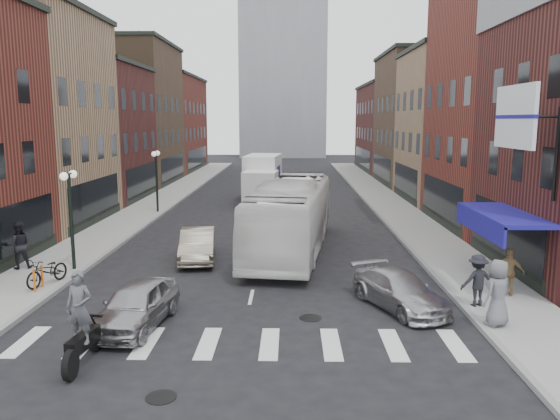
# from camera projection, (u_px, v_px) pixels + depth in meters

# --- Properties ---
(ground) EXTENTS (160.00, 160.00, 0.00)m
(ground) POSITION_uv_depth(u_px,v_px,m) (249.00, 307.00, 18.02)
(ground) COLOR black
(ground) RESTS_ON ground
(sidewalk_left) EXTENTS (3.00, 74.00, 0.15)m
(sidewalk_left) POSITION_uv_depth(u_px,v_px,m) (156.00, 203.00, 39.88)
(sidewalk_left) COLOR gray
(sidewalk_left) RESTS_ON ground
(sidewalk_right) EXTENTS (3.00, 74.00, 0.15)m
(sidewalk_right) POSITION_uv_depth(u_px,v_px,m) (389.00, 204.00, 39.53)
(sidewalk_right) COLOR gray
(sidewalk_right) RESTS_ON ground
(curb_left) EXTENTS (0.20, 74.00, 0.16)m
(curb_left) POSITION_uv_depth(u_px,v_px,m) (177.00, 204.00, 39.86)
(curb_left) COLOR gray
(curb_left) RESTS_ON ground
(curb_right) EXTENTS (0.20, 74.00, 0.16)m
(curb_right) POSITION_uv_depth(u_px,v_px,m) (368.00, 205.00, 39.58)
(curb_right) COLOR gray
(curb_right) RESTS_ON ground
(crosswalk_stripes) EXTENTS (12.00, 2.20, 0.01)m
(crosswalk_stripes) POSITION_uv_depth(u_px,v_px,m) (241.00, 343.00, 15.06)
(crosswalk_stripes) COLOR silver
(crosswalk_stripes) RESTS_ON ground
(bldg_left_mid_a) EXTENTS (10.30, 10.20, 12.30)m
(bldg_left_mid_a) POSITION_uv_depth(u_px,v_px,m) (5.00, 119.00, 31.13)
(bldg_left_mid_a) COLOR #A17B59
(bldg_left_mid_a) RESTS_ON ground
(bldg_left_mid_b) EXTENTS (10.30, 10.20, 10.30)m
(bldg_left_mid_b) POSITION_uv_depth(u_px,v_px,m) (75.00, 133.00, 41.15)
(bldg_left_mid_b) COLOR #491B1A
(bldg_left_mid_b) RESTS_ON ground
(bldg_left_far_a) EXTENTS (10.30, 12.20, 13.30)m
(bldg_left_far_a) POSITION_uv_depth(u_px,v_px,m) (119.00, 114.00, 51.76)
(bldg_left_far_a) COLOR #4E3A27
(bldg_left_far_a) RESTS_ON ground
(bldg_left_far_b) EXTENTS (10.30, 16.20, 11.30)m
(bldg_left_far_b) POSITION_uv_depth(u_px,v_px,m) (156.00, 124.00, 65.73)
(bldg_left_far_b) COLOR maroon
(bldg_left_far_b) RESTS_ON ground
(bldg_right_mid_a) EXTENTS (10.30, 10.20, 14.30)m
(bldg_right_mid_a) POSITION_uv_depth(u_px,v_px,m) (536.00, 101.00, 30.36)
(bldg_right_mid_a) COLOR maroon
(bldg_right_mid_a) RESTS_ON ground
(bldg_right_mid_b) EXTENTS (10.30, 10.20, 11.30)m
(bldg_right_mid_b) POSITION_uv_depth(u_px,v_px,m) (475.00, 126.00, 40.46)
(bldg_right_mid_b) COLOR #A17B59
(bldg_right_mid_b) RESTS_ON ground
(bldg_right_far_a) EXTENTS (10.30, 12.20, 12.30)m
(bldg_right_far_a) POSITION_uv_depth(u_px,v_px,m) (436.00, 119.00, 51.23)
(bldg_right_far_a) COLOR #4E3A27
(bldg_right_far_a) RESTS_ON ground
(bldg_right_far_b) EXTENTS (10.30, 16.20, 10.30)m
(bldg_right_far_b) POSITION_uv_depth(u_px,v_px,m) (405.00, 128.00, 65.21)
(bldg_right_far_b) COLOR #491B1A
(bldg_right_far_b) RESTS_ON ground
(awning_blue) EXTENTS (1.80, 5.00, 0.78)m
(awning_blue) POSITION_uv_depth(u_px,v_px,m) (498.00, 216.00, 19.87)
(awning_blue) COLOR navy
(awning_blue) RESTS_ON ground
(billboard_sign) EXTENTS (1.52, 3.00, 3.70)m
(billboard_sign) POSITION_uv_depth(u_px,v_px,m) (518.00, 119.00, 17.34)
(billboard_sign) COLOR black
(billboard_sign) RESTS_ON ground
(distant_tower) EXTENTS (14.00, 14.00, 50.00)m
(distant_tower) POSITION_uv_depth(u_px,v_px,m) (283.00, 5.00, 90.88)
(distant_tower) COLOR #9399A0
(distant_tower) RESTS_ON ground
(streetlamp_near) EXTENTS (0.32, 1.22, 4.11)m
(streetlamp_near) POSITION_uv_depth(u_px,v_px,m) (70.00, 201.00, 21.64)
(streetlamp_near) COLOR black
(streetlamp_near) RESTS_ON ground
(streetlamp_far) EXTENTS (0.32, 1.22, 4.11)m
(streetlamp_far) POSITION_uv_depth(u_px,v_px,m) (156.00, 170.00, 35.45)
(streetlamp_far) COLOR black
(streetlamp_far) RESTS_ON ground
(bike_rack) EXTENTS (0.08, 0.68, 0.80)m
(bike_rack) POSITION_uv_depth(u_px,v_px,m) (38.00, 278.00, 19.36)
(bike_rack) COLOR #D8590C
(bike_rack) RESTS_ON sidewalk_left
(box_truck) EXTENTS (2.83, 8.07, 3.44)m
(box_truck) POSITION_uv_depth(u_px,v_px,m) (262.00, 179.00, 41.18)
(box_truck) COLOR white
(box_truck) RESTS_ON ground
(motorcycle_rider) EXTENTS (0.72, 2.41, 2.46)m
(motorcycle_rider) POSITION_uv_depth(u_px,v_px,m) (81.00, 322.00, 13.53)
(motorcycle_rider) COLOR black
(motorcycle_rider) RESTS_ON ground
(transit_bus) EXTENTS (4.30, 12.23, 3.33)m
(transit_bus) POSITION_uv_depth(u_px,v_px,m) (291.00, 216.00, 25.48)
(transit_bus) COLOR silver
(transit_bus) RESTS_ON ground
(sedan_left_near) EXTENTS (2.12, 4.16, 1.36)m
(sedan_left_near) POSITION_uv_depth(u_px,v_px,m) (136.00, 305.00, 16.19)
(sedan_left_near) COLOR #A4A3A8
(sedan_left_near) RESTS_ON ground
(sedan_left_far) EXTENTS (1.96, 4.32, 1.37)m
(sedan_left_far) POSITION_uv_depth(u_px,v_px,m) (198.00, 245.00, 23.88)
(sedan_left_far) COLOR #A79B87
(sedan_left_far) RESTS_ON ground
(curb_car) EXTENTS (3.14, 4.39, 1.18)m
(curb_car) POSITION_uv_depth(u_px,v_px,m) (400.00, 291.00, 17.80)
(curb_car) COLOR #ABAAAF
(curb_car) RESTS_ON ground
(parked_bicycle) EXTENTS (1.29, 2.07, 1.03)m
(parked_bicycle) POSITION_uv_depth(u_px,v_px,m) (47.00, 271.00, 19.86)
(parked_bicycle) COLOR black
(parked_bicycle) RESTS_ON sidewalk_left
(ped_left_solo) EXTENTS (1.08, 0.87, 1.94)m
(ped_left_solo) POSITION_uv_depth(u_px,v_px,m) (19.00, 245.00, 21.97)
(ped_left_solo) COLOR black
(ped_left_solo) RESTS_ON sidewalk_left
(ped_right_a) EXTENTS (1.18, 0.75, 1.70)m
(ped_right_a) POSITION_uv_depth(u_px,v_px,m) (477.00, 280.00, 17.57)
(ped_right_a) COLOR black
(ped_right_a) RESTS_ON sidewalk_right
(ped_right_b) EXTENTS (1.06, 0.75, 1.64)m
(ped_right_b) POSITION_uv_depth(u_px,v_px,m) (509.00, 272.00, 18.58)
(ped_right_b) COLOR olive
(ped_right_b) RESTS_ON sidewalk_right
(ped_right_c) EXTENTS (1.15, 1.07, 1.97)m
(ped_right_c) POSITION_uv_depth(u_px,v_px,m) (498.00, 293.00, 15.84)
(ped_right_c) COLOR slate
(ped_right_c) RESTS_ON sidewalk_right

